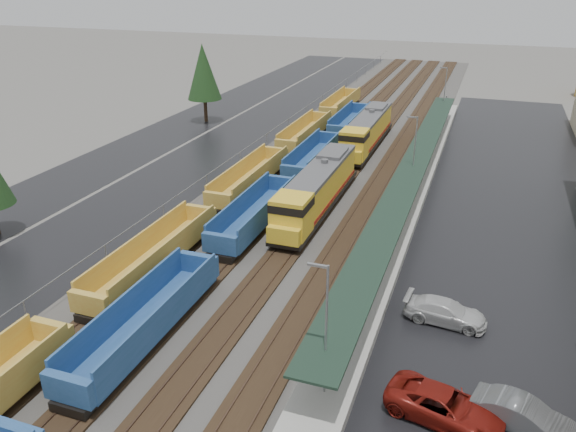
{
  "coord_description": "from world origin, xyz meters",
  "views": [
    {
      "loc": [
        15.35,
        -1.86,
        20.42
      ],
      "look_at": [
        1.31,
        37.46,
        2.0
      ],
      "focal_mm": 35.0,
      "sensor_mm": 36.0,
      "label": 1
    }
  ],
  "objects_px": {
    "well_string_yellow": "(210,211)",
    "parked_car_east_e": "(523,416)",
    "locomotive_lead": "(316,190)",
    "parked_car_east_c": "(445,312)",
    "well_string_blue": "(210,259)",
    "parked_car_east_b": "(445,406)",
    "locomotive_trail": "(367,132)"
  },
  "relations": [
    {
      "from": "locomotive_trail",
      "to": "parked_car_east_c",
      "type": "height_order",
      "value": "locomotive_trail"
    },
    {
      "from": "well_string_yellow",
      "to": "parked_car_east_e",
      "type": "bearing_deg",
      "value": -33.26
    },
    {
      "from": "well_string_yellow",
      "to": "parked_car_east_c",
      "type": "xyz_separation_m",
      "value": [
        20.66,
        -8.4,
        -0.46
      ]
    },
    {
      "from": "locomotive_lead",
      "to": "parked_car_east_c",
      "type": "bearing_deg",
      "value": -47.02
    },
    {
      "from": "parked_car_east_b",
      "to": "well_string_yellow",
      "type": "bearing_deg",
      "value": 65.01
    },
    {
      "from": "locomotive_trail",
      "to": "parked_car_east_b",
      "type": "bearing_deg",
      "value": -72.75
    },
    {
      "from": "well_string_blue",
      "to": "locomotive_lead",
      "type": "bearing_deg",
      "value": 72.91
    },
    {
      "from": "parked_car_east_c",
      "to": "parked_car_east_e",
      "type": "distance_m",
      "value": 9.11
    },
    {
      "from": "well_string_yellow",
      "to": "well_string_blue",
      "type": "distance_m",
      "value": 8.79
    },
    {
      "from": "locomotive_lead",
      "to": "parked_car_east_c",
      "type": "relative_size",
      "value": 3.7
    },
    {
      "from": "locomotive_lead",
      "to": "well_string_yellow",
      "type": "bearing_deg",
      "value": -147.05
    },
    {
      "from": "parked_car_east_b",
      "to": "parked_car_east_e",
      "type": "xyz_separation_m",
      "value": [
        3.61,
        0.58,
        -0.0
      ]
    },
    {
      "from": "well_string_blue",
      "to": "parked_car_east_b",
      "type": "bearing_deg",
      "value": -27.76
    },
    {
      "from": "well_string_blue",
      "to": "locomotive_trail",
      "type": "bearing_deg",
      "value": 83.29
    },
    {
      "from": "well_string_blue",
      "to": "parked_car_east_b",
      "type": "distance_m",
      "value": 19.67
    },
    {
      "from": "locomotive_lead",
      "to": "well_string_blue",
      "type": "bearing_deg",
      "value": -107.09
    },
    {
      "from": "locomotive_lead",
      "to": "well_string_blue",
      "type": "xyz_separation_m",
      "value": [
        -4.0,
        -13.01,
        -1.06
      ]
    },
    {
      "from": "locomotive_lead",
      "to": "parked_car_east_e",
      "type": "xyz_separation_m",
      "value": [
        17.01,
        -21.59,
        -1.49
      ]
    },
    {
      "from": "parked_car_east_b",
      "to": "parked_car_east_c",
      "type": "distance_m",
      "value": 8.61
    },
    {
      "from": "parked_car_east_c",
      "to": "parked_car_east_e",
      "type": "relative_size",
      "value": 1.05
    },
    {
      "from": "locomotive_lead",
      "to": "locomotive_trail",
      "type": "height_order",
      "value": "same"
    },
    {
      "from": "locomotive_lead",
      "to": "parked_car_east_b",
      "type": "bearing_deg",
      "value": -58.85
    },
    {
      "from": "well_string_yellow",
      "to": "parked_car_east_b",
      "type": "height_order",
      "value": "well_string_yellow"
    },
    {
      "from": "well_string_yellow",
      "to": "parked_car_east_e",
      "type": "xyz_separation_m",
      "value": [
        25.01,
        -16.41,
        -0.4
      ]
    },
    {
      "from": "locomotive_lead",
      "to": "parked_car_east_e",
      "type": "relative_size",
      "value": 3.88
    },
    {
      "from": "well_string_yellow",
      "to": "parked_car_east_b",
      "type": "xyz_separation_m",
      "value": [
        21.4,
        -16.98,
        -0.4
      ]
    },
    {
      "from": "well_string_blue",
      "to": "parked_car_east_c",
      "type": "relative_size",
      "value": 19.25
    },
    {
      "from": "parked_car_east_c",
      "to": "parked_car_east_e",
      "type": "xyz_separation_m",
      "value": [
        4.35,
        -8.0,
        0.06
      ]
    },
    {
      "from": "locomotive_lead",
      "to": "locomotive_trail",
      "type": "bearing_deg",
      "value": 90.0
    },
    {
      "from": "parked_car_east_e",
      "to": "locomotive_lead",
      "type": "bearing_deg",
      "value": 53.37
    },
    {
      "from": "locomotive_lead",
      "to": "parked_car_east_b",
      "type": "xyz_separation_m",
      "value": [
        13.4,
        -22.17,
        -1.49
      ]
    },
    {
      "from": "locomotive_trail",
      "to": "well_string_blue",
      "type": "distance_m",
      "value": 34.26
    }
  ]
}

